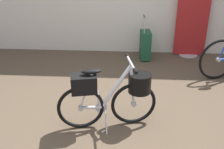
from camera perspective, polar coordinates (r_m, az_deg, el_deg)
The scene contains 4 objects.
ground_plane at distance 3.19m, azimuth 0.05°, elevation -11.46°, with size 8.38×8.38×0.00m, color brown.
floor_banner_stand at distance 5.34m, azimuth 16.76°, elevation 10.68°, with size 0.60×0.36×1.50m.
folding_bike_foreground at distance 3.02m, azimuth -0.11°, elevation -4.05°, with size 1.13×0.53×0.81m.
rolling_suitcase at distance 5.08m, azimuth 7.11°, elevation 6.34°, with size 0.20×0.37×0.83m.
Camera 1 is at (0.17, -2.56, 1.90)m, focal length 42.76 mm.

